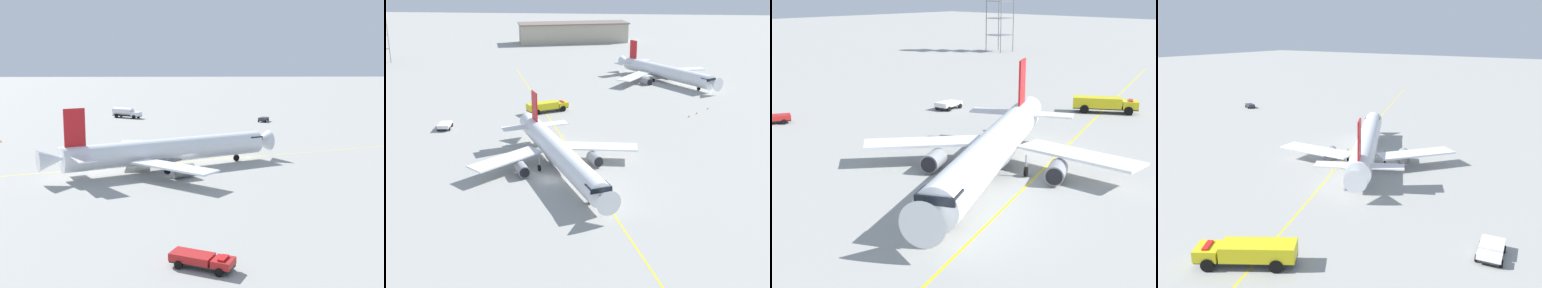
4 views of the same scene
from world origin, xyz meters
TOP-DOWN VIEW (x-y plane):
  - ground_plane at (0.00, 0.00)m, footprint 600.00×600.00m
  - airliner_main at (-3.99, 0.98)m, footprint 38.08×28.22m
  - airliner_secondary at (-77.53, 23.52)m, footprint 34.52×30.47m
  - pushback_tug_truck at (-25.11, -27.03)m, footprint 4.83×3.25m
  - fire_tender_truck at (-40.33, -6.99)m, footprint 7.55×10.00m
  - terminal_shed at (-157.29, -12.96)m, footprint 27.94×51.76m
  - taxiway_centreline at (-2.08, 6.05)m, footprint 180.92×63.72m
  - safety_cone_near at (-39.35, 26.89)m, footprint 0.36×0.36m
  - safety_cone_mid at (-42.36, 29.05)m, footprint 0.36×0.36m
  - safety_cone_far at (-46.89, 32.29)m, footprint 0.36×0.36m

SIDE VIEW (x-z plane):
  - ground_plane at x=0.00m, z-range 0.00..0.00m
  - taxiway_centreline at x=-2.08m, z-range 0.00..0.01m
  - safety_cone_near at x=-39.35m, z-range 0.00..0.55m
  - safety_cone_mid at x=-42.36m, z-range 0.00..0.55m
  - safety_cone_far at x=-46.89m, z-range 0.00..0.55m
  - pushback_tug_truck at x=-25.11m, z-range 0.16..1.46m
  - fire_tender_truck at x=-40.33m, z-range 0.28..2.78m
  - airliner_secondary at x=-77.53m, z-range -2.73..8.27m
  - airliner_main at x=-3.99m, z-range -2.43..8.28m
  - terminal_shed at x=-157.29m, z-range 0.03..8.94m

